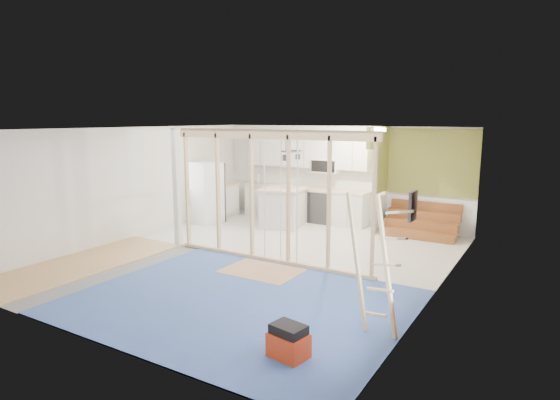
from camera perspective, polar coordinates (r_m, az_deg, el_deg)
The scene contains 17 objects.
room at distance 9.18m, azimuth -2.87°, elevation 0.53°, with size 7.01×8.01×2.61m.
floor_overlays at distance 9.49m, azimuth -2.23°, elevation -7.16°, with size 7.00×8.00×0.03m.
stud_frame at distance 9.26m, azimuth -4.00°, elevation 2.33°, with size 4.66×0.14×2.60m.
base_cabinets at distance 12.97m, azimuth -0.49°, elevation -0.43°, with size 4.45×2.24×0.93m.
upper_cabinets at distance 12.81m, azimuth 3.52°, elevation 5.53°, with size 3.60×0.41×0.85m.
green_partition at distance 11.72m, azimuth 15.71°, elevation 0.46°, with size 2.25×1.51×2.60m.
pot_rack at distance 10.86m, azimuth 1.33°, elevation 5.69°, with size 0.52×0.52×0.72m.
sheathing_panel at distance 5.93m, azimuth 14.66°, elevation -5.01°, with size 0.02×4.00×2.60m, color tan.
electrical_panel at distance 6.43m, azimuth 15.89°, elevation -0.72°, with size 0.04×0.30×0.40m, color #38373C.
ceiling_light at distance 11.14m, azimuth 11.96°, elevation 8.39°, with size 0.32×0.32×0.08m, color #FFEABF.
fridge at distance 12.71m, azimuth -8.98°, elevation 0.86°, with size 0.84×0.81×1.64m.
island at distance 12.10m, azimuth 0.31°, elevation -0.96°, with size 1.24×1.24×1.03m.
bowl at distance 12.09m, azimuth 1.01°, elevation 1.66°, with size 0.23×0.23×0.06m, color silver.
soap_bottle_a at distance 13.73m, azimuth -2.67°, elevation 2.79°, with size 0.13×0.13×0.33m, color silver.
soap_bottle_b at distance 12.52m, azimuth 6.00°, elevation 1.78°, with size 0.10×0.10×0.21m, color silver.
toolbox at distance 5.74m, azimuth 1.04°, elevation -16.95°, with size 0.49×0.40×0.42m.
ladder at distance 6.23m, azimuth 11.53°, elevation -7.69°, with size 0.96×0.20×1.82m.
Camera 1 is at (5.05, -7.52, 2.79)m, focal length 30.00 mm.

